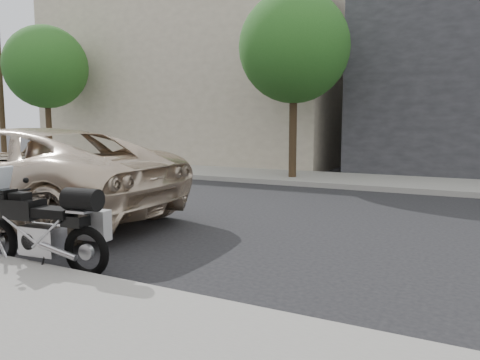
# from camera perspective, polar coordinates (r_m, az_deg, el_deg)

# --- Properties ---
(ground) EXTENTS (120.00, 120.00, 0.00)m
(ground) POSITION_cam_1_polar(r_m,az_deg,el_deg) (8.70, 4.19, -5.34)
(ground) COLOR black
(ground) RESTS_ON ground
(far_sidewalk) EXTENTS (44.00, 3.00, 0.15)m
(far_sidewalk) POSITION_cam_1_polar(r_m,az_deg,el_deg) (14.80, 14.32, -0.12)
(far_sidewalk) COLOR gray
(far_sidewalk) RESTS_ON ground
(far_building_cream) EXTENTS (14.00, 11.00, 8.00)m
(far_building_cream) POSITION_cam_1_polar(r_m,az_deg,el_deg) (24.73, -2.47, 11.98)
(far_building_cream) COLOR gray
(far_building_cream) RESTS_ON ground
(street_tree_mid) EXTENTS (3.40, 3.40, 5.70)m
(street_tree_mid) POSITION_cam_1_polar(r_m,az_deg,el_deg) (14.99, 6.60, 15.72)
(street_tree_mid) COLOR #342617
(street_tree_mid) RESTS_ON far_sidewalk
(street_tree_right) EXTENTS (3.40, 3.40, 5.70)m
(street_tree_right) POSITION_cam_1_polar(r_m,az_deg,el_deg) (21.54, -22.58, 12.57)
(street_tree_right) COLOR #342617
(street_tree_right) RESTS_ON far_sidewalk
(utility_pole) EXTENTS (0.24, 0.24, 6.70)m
(utility_pole) POSITION_cam_1_polar(r_m,az_deg,el_deg) (23.85, -27.19, 10.20)
(utility_pole) COLOR #342617
(utility_pole) RESTS_ON far_sidewalk
(motorcycle) EXTENTS (2.07, 0.81, 1.31)m
(motorcycle) POSITION_cam_1_polar(r_m,az_deg,el_deg) (6.31, -22.25, -5.36)
(motorcycle) COLOR black
(motorcycle) RESTS_ON ground
(minivan) EXTENTS (6.51, 3.28, 1.77)m
(minivan) POSITION_cam_1_polar(r_m,az_deg,el_deg) (9.75, -25.40, 0.59)
(minivan) COLOR beige
(minivan) RESTS_ON ground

